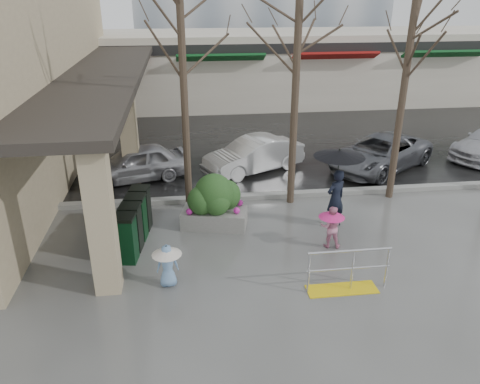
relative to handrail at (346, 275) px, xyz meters
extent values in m
plane|color=#51514F|center=(-1.36, 1.20, -0.38)|extent=(120.00, 120.00, 0.00)
cube|color=black|center=(-1.36, 23.20, -0.37)|extent=(120.00, 36.00, 0.01)
cube|color=gray|center=(-1.36, 5.20, -0.30)|extent=(120.00, 0.30, 0.15)
cube|color=#2D2823|center=(-6.16, 9.20, 3.25)|extent=(2.80, 18.00, 0.25)
cube|color=tan|center=(-5.26, 0.70, 1.37)|extent=(0.55, 0.55, 3.50)
cube|color=tan|center=(-5.26, 7.20, 1.37)|extent=(0.55, 0.55, 3.50)
cube|color=beige|center=(0.64, 19.20, 1.62)|extent=(34.00, 6.00, 4.00)
cube|color=maroon|center=(-7.36, 16.30, 2.47)|extent=(4.50, 1.68, 0.87)
cube|color=#0F4C1E|center=(-1.36, 16.30, 2.47)|extent=(4.50, 1.68, 0.87)
cube|color=maroon|center=(4.64, 16.30, 2.47)|extent=(4.50, 1.68, 0.87)
cube|color=#0F4C1E|center=(10.64, 16.30, 2.47)|extent=(4.50, 1.68, 0.87)
cube|color=black|center=(0.64, 16.30, 3.02)|extent=(34.00, 0.35, 0.50)
cube|color=yellow|center=(-0.06, 0.00, -0.37)|extent=(1.60, 0.50, 0.02)
cylinder|color=silver|center=(-0.86, 0.00, 0.12)|extent=(0.05, 0.05, 1.00)
cylinder|color=silver|center=(0.14, 0.00, 0.12)|extent=(0.05, 0.05, 1.00)
cylinder|color=silver|center=(0.94, 0.00, 0.12)|extent=(0.05, 0.05, 1.00)
cylinder|color=silver|center=(0.04, 0.00, 0.62)|extent=(1.90, 0.06, 0.06)
cylinder|color=silver|center=(0.04, 0.00, 0.17)|extent=(1.90, 0.04, 0.04)
cylinder|color=#382B21|center=(-3.36, 4.80, 3.02)|extent=(0.22, 0.22, 6.80)
cylinder|color=#382B21|center=(-0.16, 4.80, 3.12)|extent=(0.22, 0.22, 7.00)
cylinder|color=#382B21|center=(3.14, 4.80, 2.87)|extent=(0.22, 0.22, 6.50)
imported|color=black|center=(0.70, 3.05, 0.47)|extent=(0.73, 0.63, 1.70)
cylinder|color=black|center=(0.70, 3.05, 1.35)|extent=(0.02, 0.02, 1.08)
cone|color=black|center=(0.70, 3.05, 1.80)|extent=(1.40, 1.40, 0.18)
sphere|color=black|center=(0.70, 3.05, 1.91)|extent=(0.05, 0.05, 0.05)
imported|color=pink|center=(0.24, 1.93, 0.20)|extent=(0.64, 0.54, 1.14)
cylinder|color=black|center=(0.24, 1.93, 0.41)|extent=(0.02, 0.02, 0.50)
cone|color=#E0237E|center=(0.24, 1.93, 0.56)|extent=(0.68, 0.68, 0.18)
sphere|color=black|center=(0.24, 1.93, 0.67)|extent=(0.05, 0.05, 0.05)
imported|color=#6D94C1|center=(-3.94, 0.67, 0.14)|extent=(0.52, 0.36, 1.02)
cylinder|color=black|center=(-3.94, 0.67, 0.38)|extent=(0.02, 0.02, 0.48)
cone|color=beige|center=(-3.94, 0.67, 0.52)|extent=(0.68, 0.68, 0.18)
sphere|color=black|center=(-3.94, 0.67, 0.63)|extent=(0.05, 0.05, 0.05)
cube|color=gray|center=(-2.68, 3.45, -0.12)|extent=(1.97, 1.29, 0.50)
ellipsoid|color=#123A1A|center=(-2.68, 3.45, 0.62)|extent=(1.11, 0.99, 1.16)
sphere|color=#123A1A|center=(-3.03, 3.35, 0.49)|extent=(0.80, 0.80, 0.80)
sphere|color=#123A1A|center=(-2.33, 3.60, 0.50)|extent=(0.84, 0.84, 0.84)
cube|color=#0B3218|center=(-4.96, 1.85, 0.20)|extent=(0.54, 0.54, 1.16)
cube|color=black|center=(-4.96, 1.85, 0.83)|extent=(0.57, 0.57, 0.08)
cube|color=black|center=(-4.88, 2.43, 0.20)|extent=(0.54, 0.54, 1.16)
cube|color=black|center=(-4.88, 2.43, 0.83)|extent=(0.57, 0.57, 0.08)
cube|color=black|center=(-4.79, 3.00, 0.20)|extent=(0.54, 0.54, 1.16)
cube|color=black|center=(-4.79, 3.00, 0.83)|extent=(0.57, 0.57, 0.08)
cube|color=black|center=(-4.71, 3.57, 0.20)|extent=(0.54, 0.54, 1.16)
cube|color=black|center=(-4.71, 3.57, 0.83)|extent=(0.57, 0.57, 0.08)
imported|color=#ABAAAF|center=(-5.16, 7.30, 0.25)|extent=(3.96, 2.43, 1.26)
imported|color=silver|center=(-0.92, 7.64, 0.25)|extent=(4.02, 2.88, 1.26)
imported|color=#5C5E64|center=(3.81, 7.32, 0.25)|extent=(4.93, 4.27, 1.26)
camera|label=1|loc=(-3.44, -8.44, 5.86)|focal=35.00mm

